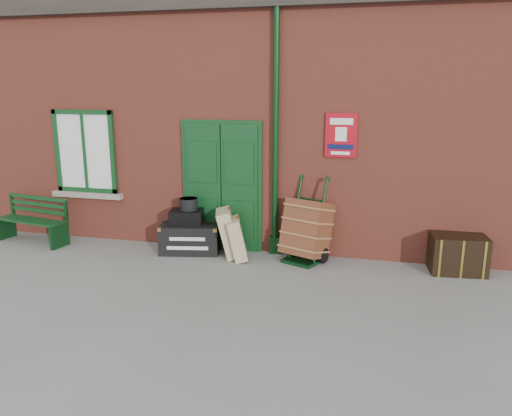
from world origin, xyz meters
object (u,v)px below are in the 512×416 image
(dark_trunk, at_px, (458,254))
(bench, at_px, (33,219))
(houdini_trunk, at_px, (190,238))
(porter_trolley, at_px, (307,229))

(dark_trunk, bearing_deg, bench, 175.83)
(houdini_trunk, distance_m, porter_trolley, 2.03)
(bench, height_order, dark_trunk, bench)
(houdini_trunk, bearing_deg, bench, 171.25)
(bench, xyz_separation_m, houdini_trunk, (3.01, 0.14, -0.19))
(bench, xyz_separation_m, porter_trolley, (5.02, 0.20, 0.09))
(bench, distance_m, porter_trolley, 5.03)
(bench, relative_size, dark_trunk, 1.78)
(bench, bearing_deg, houdini_trunk, 12.67)
(houdini_trunk, bearing_deg, porter_trolley, -9.37)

